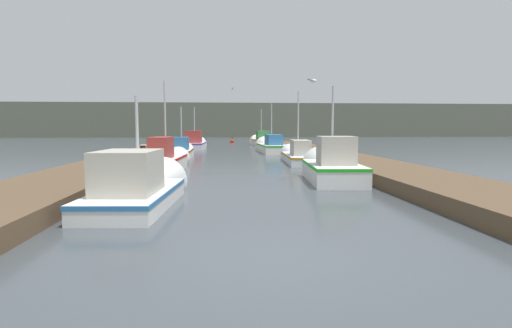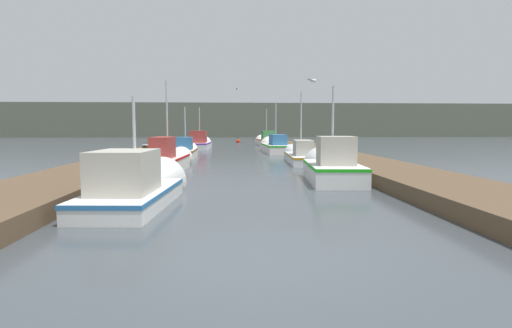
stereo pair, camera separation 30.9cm
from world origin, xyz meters
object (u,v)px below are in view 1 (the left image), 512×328
object	(u,v)px
fishing_boat_7	(261,141)
seagull_lead	(313,81)
fishing_boat_3	(297,155)
mooring_piling_1	(279,142)
fishing_boat_2	(167,160)
channel_buoy	(232,141)
fishing_boat_1	(331,167)
fishing_boat_6	(195,143)
fishing_boat_4	(182,151)
fishing_boat_5	(271,146)
seagull_1	(232,89)
fishing_boat_0	(142,187)
mooring_piling_0	(143,157)

from	to	relation	value
fishing_boat_7	seagull_lead	distance (m)	27.09
fishing_boat_3	mooring_piling_1	distance (m)	13.35
fishing_boat_2	channel_buoy	size ratio (longest dim) A/B	6.06
fishing_boat_1	fishing_boat_6	bearing A→B (deg)	111.48
fishing_boat_3	fishing_boat_4	xyz separation A→B (m)	(-6.89, 3.99, 0.02)
channel_buoy	seagull_lead	world-z (taller)	seagull_lead
fishing_boat_3	fishing_boat_5	xyz separation A→B (m)	(-0.50, 8.39, 0.08)
fishing_boat_1	fishing_boat_4	bearing A→B (deg)	124.10
fishing_boat_2	fishing_boat_3	size ratio (longest dim) A/B	0.97
fishing_boat_5	seagull_1	distance (m)	5.30
fishing_boat_0	fishing_boat_1	size ratio (longest dim) A/B	1.13
seagull_1	fishing_boat_3	bearing A→B (deg)	-156.20
fishing_boat_1	fishing_boat_2	size ratio (longest dim) A/B	0.76
fishing_boat_2	mooring_piling_0	xyz separation A→B (m)	(-1.08, 0.10, 0.12)
seagull_1	fishing_boat_0	bearing A→B (deg)	172.40
channel_buoy	seagull_1	world-z (taller)	seagull_1
fishing_boat_2	channel_buoy	distance (m)	31.14
mooring_piling_0	seagull_lead	xyz separation A→B (m)	(6.92, -4.18, 3.06)
mooring_piling_0	seagull_1	xyz separation A→B (m)	(4.39, 12.04, 4.24)
fishing_boat_1	fishing_boat_5	world-z (taller)	fishing_boat_5
fishing_boat_0	fishing_boat_5	size ratio (longest dim) A/B	0.81
seagull_lead	seagull_1	bearing A→B (deg)	63.87
fishing_boat_0	mooring_piling_1	bearing A→B (deg)	78.28
fishing_boat_1	fishing_boat_6	distance (m)	22.30
fishing_boat_0	fishing_boat_3	bearing A→B (deg)	65.82
fishing_boat_3	fishing_boat_6	xyz separation A→B (m)	(-6.69, 13.50, 0.12)
channel_buoy	seagull_lead	distance (m)	35.23
fishing_boat_5	seagull_1	bearing A→B (deg)	-177.44
fishing_boat_1	fishing_boat_6	xyz separation A→B (m)	(-6.52, 21.32, -0.01)
fishing_boat_3	mooring_piling_0	distance (m)	8.77
fishing_boat_0	mooring_piling_0	world-z (taller)	fishing_boat_0
fishing_boat_6	fishing_boat_7	xyz separation A→B (m)	(6.40, 5.31, -0.01)
fishing_boat_5	fishing_boat_7	world-z (taller)	fishing_boat_7
fishing_boat_1	seagull_lead	distance (m)	3.26
channel_buoy	seagull_1	distance (m)	19.36
fishing_boat_7	seagull_1	distance (m)	11.96
fishing_boat_1	fishing_boat_4	distance (m)	13.59
channel_buoy	fishing_boat_2	bearing A→B (deg)	-96.87
fishing_boat_3	fishing_boat_6	world-z (taller)	fishing_boat_3
fishing_boat_0	seagull_lead	xyz separation A→B (m)	(5.44, 3.67, 3.23)
mooring_piling_1	seagull_1	distance (m)	7.98
fishing_boat_1	mooring_piling_1	bearing A→B (deg)	91.78
fishing_boat_6	fishing_boat_5	bearing A→B (deg)	-35.91
seagull_lead	fishing_boat_1	bearing A→B (deg)	-16.08
fishing_boat_5	seagull_lead	size ratio (longest dim) A/B	12.38
channel_buoy	fishing_boat_6	bearing A→B (deg)	-105.21
fishing_boat_1	mooring_piling_0	size ratio (longest dim) A/B	3.88
fishing_boat_2	fishing_boat_4	world-z (taller)	fishing_boat_2
fishing_boat_5	channel_buoy	bearing A→B (deg)	95.40
fishing_boat_1	fishing_boat_2	xyz separation A→B (m)	(-6.60, 3.81, -0.03)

